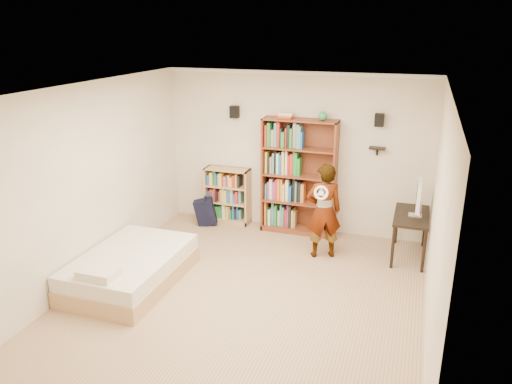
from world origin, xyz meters
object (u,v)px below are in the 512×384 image
computer_desk (410,236)px  daybed (131,265)px  tall_bookshelf (299,177)px  low_bookshelf (228,196)px  person (324,211)px

computer_desk → daybed: (-3.60, -2.07, -0.07)m
tall_bookshelf → low_bookshelf: tall_bookshelf is taller
tall_bookshelf → computer_desk: (1.86, -0.43, -0.63)m
person → computer_desk: bearing=173.7°
low_bookshelf → daybed: size_ratio=0.54×
tall_bookshelf → person: 1.04m
low_bookshelf → person: 2.09m
tall_bookshelf → person: bearing=-54.1°
low_bookshelf → computer_desk: low_bookshelf is taller
computer_desk → daybed: size_ratio=0.54×
low_bookshelf → computer_desk: (3.16, -0.46, -0.16)m
person → tall_bookshelf: bearing=-77.5°
computer_desk → person: (-1.27, -0.39, 0.39)m
low_bookshelf → computer_desk: 3.20m
daybed → person: person is taller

